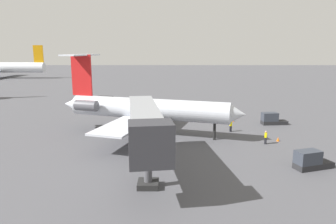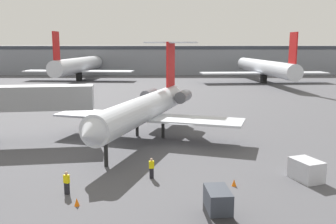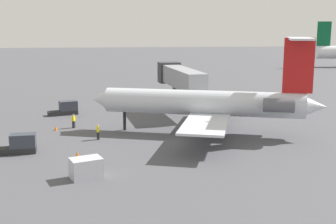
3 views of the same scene
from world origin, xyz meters
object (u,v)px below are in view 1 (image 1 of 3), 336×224
object	(u,v)px
baggage_tug_trailing	(310,161)
baggage_tug_lead	(272,119)
regional_jet	(142,108)
ground_crew_marshaller	(231,126)
traffic_cone_near	(278,139)
traffic_cone_mid	(233,120)
ground_crew_loader	(266,137)
jet_bridge	(146,126)
cargo_container_uld	(220,110)

from	to	relation	value
baggage_tug_trailing	baggage_tug_lead	bearing A→B (deg)	-6.98
regional_jet	baggage_tug_lead	distance (m)	20.88
ground_crew_marshaller	traffic_cone_near	world-z (taller)	ground_crew_marshaller
regional_jet	traffic_cone_mid	size ratio (longest dim) A/B	47.58
regional_jet	ground_crew_loader	bearing A→B (deg)	-107.00
jet_bridge	regional_jet	bearing A→B (deg)	5.98
ground_crew_marshaller	traffic_cone_near	bearing A→B (deg)	-132.52
ground_crew_marshaller	ground_crew_loader	xyz separation A→B (m)	(-5.96, -3.20, 0.00)
jet_bridge	ground_crew_marshaller	distance (m)	19.81
regional_jet	baggage_tug_lead	xyz separation A→B (m)	(5.55, -19.92, -2.87)
ground_crew_loader	traffic_cone_near	distance (m)	2.40
ground_crew_loader	traffic_cone_mid	xyz separation A→B (m)	(12.30, 1.54, -0.58)
ground_crew_loader	baggage_tug_lead	bearing A→B (deg)	-21.82
baggage_tug_lead	cargo_container_uld	bearing A→B (deg)	41.57
ground_crew_loader	baggage_tug_lead	world-z (taller)	baggage_tug_lead
jet_bridge	traffic_cone_mid	size ratio (longest dim) A/B	29.78
ground_crew_loader	ground_crew_marshaller	bearing A→B (deg)	28.26
traffic_cone_near	ground_crew_loader	bearing A→B (deg)	120.75
jet_bridge	baggage_tug_trailing	xyz separation A→B (m)	(1.80, -16.09, -3.98)
jet_bridge	baggage_tug_lead	size ratio (longest dim) A/B	3.99
ground_crew_loader	cargo_container_uld	size ratio (longest dim) A/B	0.57
ground_crew_loader	baggage_tug_trailing	world-z (taller)	baggage_tug_trailing
baggage_tug_trailing	traffic_cone_near	size ratio (longest dim) A/B	7.70
baggage_tug_trailing	traffic_cone_near	bearing A→B (deg)	-0.76
jet_bridge	ground_crew_loader	world-z (taller)	jet_bridge
ground_crew_marshaller	baggage_tug_trailing	bearing A→B (deg)	-160.32
jet_bridge	traffic_cone_near	xyz separation A→B (m)	(11.22, -16.21, -4.54)
jet_bridge	ground_crew_loader	xyz separation A→B (m)	(10.03, -14.21, -3.96)
baggage_tug_lead	ground_crew_loader	bearing A→B (deg)	158.18
traffic_cone_mid	baggage_tug_lead	bearing A→B (deg)	-108.77
jet_bridge	traffic_cone_near	bearing A→B (deg)	-55.31
traffic_cone_near	ground_crew_marshaller	bearing A→B (deg)	47.48
jet_bridge	baggage_tug_lead	distance (m)	27.74
baggage_tug_lead	traffic_cone_near	distance (m)	9.45
baggage_tug_lead	baggage_tug_trailing	distance (m)	18.74
regional_jet	jet_bridge	distance (m)	14.98
jet_bridge	traffic_cone_near	world-z (taller)	jet_bridge
ground_crew_marshaller	cargo_container_uld	size ratio (longest dim) A/B	0.57
jet_bridge	traffic_cone_mid	world-z (taller)	jet_bridge
traffic_cone_near	traffic_cone_mid	distance (m)	11.66
jet_bridge	ground_crew_loader	size ratio (longest dim) A/B	9.69
ground_crew_marshaller	jet_bridge	bearing A→B (deg)	145.44
jet_bridge	ground_crew_marshaller	world-z (taller)	jet_bridge
ground_crew_loader	baggage_tug_trailing	xyz separation A→B (m)	(-8.23, -1.87, -0.02)
ground_crew_marshaller	cargo_container_uld	bearing A→B (deg)	-1.75
jet_bridge	baggage_tug_lead	xyz separation A→B (m)	(20.40, -18.37, -3.98)
jet_bridge	baggage_tug_lead	bearing A→B (deg)	-41.99
ground_crew_marshaller	cargo_container_uld	world-z (taller)	ground_crew_marshaller
baggage_tug_trailing	traffic_cone_mid	bearing A→B (deg)	9.43
ground_crew_marshaller	traffic_cone_mid	xyz separation A→B (m)	(6.35, -1.66, -0.58)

